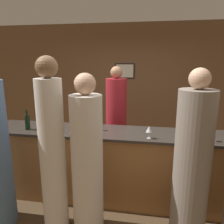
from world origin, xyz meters
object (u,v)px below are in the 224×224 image
Objects in this scene: bartender at (116,126)px; guest_0 at (52,154)px; guest_3 at (87,162)px; wine_bottle_0 at (27,122)px; guest_1 at (191,170)px.

bartender is 1.54m from guest_0.
wine_bottle_0 is at bearing 152.31° from guest_3.
guest_3 is at bearing 85.12° from bartender.
guest_1 is 2.21m from wine_bottle_0.
guest_1 reaches higher than guest_3.
bartender is 1.73m from guest_1.
guest_0 is at bearing -178.27° from guest_1.
wine_bottle_0 is at bearing 136.61° from guest_0.
bartender is 1.39m from guest_3.
guest_0 is at bearing -43.39° from wine_bottle_0.
guest_3 is at bearing 178.46° from guest_1.
bartender is at bearing 125.09° from guest_1.
bartender is 1.02× the size of guest_3.
guest_3 is 6.46× the size of wine_bottle_0.
wine_bottle_0 is at bearing 165.19° from guest_1.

